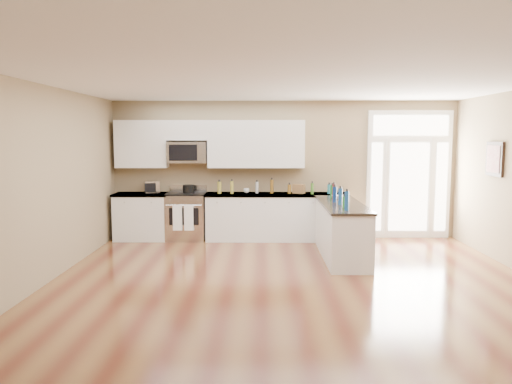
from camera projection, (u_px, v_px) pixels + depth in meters
The scene contains 19 objects.
ground at pixel (296, 298), 6.43m from camera, with size 8.00×8.00×0.00m, color #572618.
room_shell at pixel (298, 166), 6.24m from camera, with size 8.00×8.00×8.00m.
back_cabinet_left at pixel (142, 218), 10.08m from camera, with size 1.10×0.66×0.94m.
back_cabinet_right at pixel (277, 218), 10.05m from camera, with size 2.85×0.66×0.94m.
peninsula_cabinet at pixel (341, 232), 8.60m from camera, with size 0.69×2.32×0.94m.
upper_cabinet_left at pixel (142, 144), 10.06m from camera, with size 1.04×0.33×0.95m, color silver.
upper_cabinet_right at pixel (256, 144), 10.03m from camera, with size 1.94×0.33×0.95m, color silver.
upper_cabinet_short at pixel (187, 130), 10.02m from camera, with size 0.82×0.33×0.40m, color silver.
microwave at pixel (187, 152), 10.03m from camera, with size 0.78×0.41×0.42m.
entry_door at pixel (409, 175), 10.18m from camera, with size 1.70×0.10×2.60m.
wall_art_near at pixel (494, 159), 8.38m from camera, with size 0.05×0.58×0.58m.
kitchen_range at pixel (186, 216), 10.07m from camera, with size 0.77×0.69×1.08m.
stockpot at pixel (188, 188), 10.04m from camera, with size 0.23×0.23×0.18m, color black.
toaster_oven at pixel (152, 187), 10.06m from camera, with size 0.28×0.22×0.24m, color silver.
cardboard_box at pixel (299, 189), 10.00m from camera, with size 0.23×0.16×0.18m, color brown.
bowl_left at pixel (149, 191), 10.14m from camera, with size 0.19×0.19×0.05m, color white.
bowl_peninsula at pixel (337, 197), 9.17m from camera, with size 0.20×0.20×0.06m, color white.
cup_counter at pixel (246, 191), 10.10m from camera, with size 0.12×0.12×0.09m, color white.
counter_bottles at pixel (302, 192), 9.24m from camera, with size 2.28×2.40×0.30m.
Camera 1 is at (-0.44, -6.24, 2.08)m, focal length 35.00 mm.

